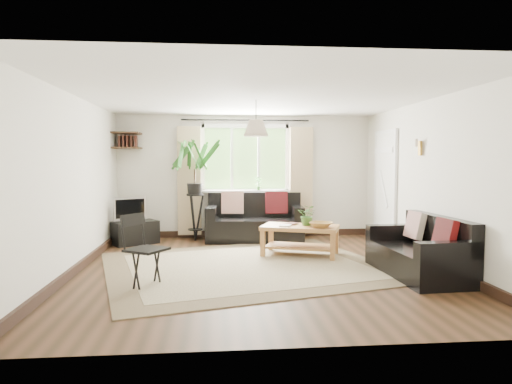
{
  "coord_description": "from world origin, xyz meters",
  "views": [
    {
      "loc": [
        -0.61,
        -6.3,
        1.52
      ],
      "look_at": [
        0.0,
        0.4,
        1.05
      ],
      "focal_mm": 32.0,
      "sensor_mm": 36.0,
      "label": 1
    }
  ],
  "objects": [
    {
      "name": "wall_front",
      "position": [
        0.0,
        -2.75,
        1.2
      ],
      "size": [
        5.0,
        0.02,
        2.4
      ],
      "primitive_type": "cube",
      "color": "silver",
      "rests_on": "floor"
    },
    {
      "name": "tv",
      "position": [
        -2.14,
        2.06,
        0.65
      ],
      "size": [
        0.61,
        0.48,
        0.46
      ],
      "primitive_type": null,
      "rotation": [
        0.0,
        0.0,
        0.55
      ],
      "color": "#A5A5AA",
      "rests_on": "tv_stand"
    },
    {
      "name": "sofa_right",
      "position": [
        2.04,
        -0.6,
        0.37
      ],
      "size": [
        1.63,
        0.89,
        0.75
      ],
      "primitive_type": null,
      "rotation": [
        0.0,
        0.0,
        -1.51
      ],
      "color": "black",
      "rests_on": "floor"
    },
    {
      "name": "window",
      "position": [
        0.0,
        2.71,
        1.55
      ],
      "size": [
        2.5,
        0.16,
        2.16
      ],
      "primitive_type": null,
      "color": "white",
      "rests_on": "wall_back"
    },
    {
      "name": "ceiling",
      "position": [
        0.0,
        0.0,
        2.4
      ],
      "size": [
        5.5,
        5.5,
        0.0
      ],
      "primitive_type": "plane",
      "rotation": [
        3.14,
        0.0,
        0.0
      ],
      "color": "white",
      "rests_on": "floor"
    },
    {
      "name": "wall_left",
      "position": [
        -2.5,
        0.0,
        1.2
      ],
      "size": [
        0.02,
        5.5,
        2.4
      ],
      "primitive_type": "cube",
      "color": "silver",
      "rests_on": "floor"
    },
    {
      "name": "palm_stand",
      "position": [
        -0.98,
        2.32,
        0.96
      ],
      "size": [
        0.87,
        0.87,
        1.91
      ],
      "primitive_type": null,
      "rotation": [
        0.0,
        0.0,
        -0.18
      ],
      "color": "black",
      "rests_on": "floor"
    },
    {
      "name": "tv_stand",
      "position": [
        -2.05,
        2.06,
        0.21
      ],
      "size": [
        0.89,
        0.78,
        0.42
      ],
      "primitive_type": "cube",
      "rotation": [
        0.0,
        0.0,
        0.55
      ],
      "color": "black",
      "rests_on": "floor"
    },
    {
      "name": "table_plant",
      "position": [
        0.86,
        0.79,
        0.65
      ],
      "size": [
        0.37,
        0.36,
        0.33
      ],
      "primitive_type": "imported",
      "rotation": [
        0.0,
        0.0,
        -0.44
      ],
      "color": "#356026",
      "rests_on": "coffee_table"
    },
    {
      "name": "wall_right",
      "position": [
        2.5,
        0.0,
        1.2
      ],
      "size": [
        0.02,
        5.5,
        2.4
      ],
      "primitive_type": "cube",
      "color": "silver",
      "rests_on": "floor"
    },
    {
      "name": "folding_chair",
      "position": [
        -1.43,
        -0.81,
        0.44
      ],
      "size": [
        0.62,
        0.62,
        0.87
      ],
      "primitive_type": null,
      "rotation": [
        0.0,
        0.0,
        1.0
      ],
      "color": "black",
      "rests_on": "floor"
    },
    {
      "name": "bowl",
      "position": [
        1.02,
        0.55,
        0.53
      ],
      "size": [
        0.47,
        0.47,
        0.08
      ],
      "primitive_type": "imported",
      "rotation": [
        0.0,
        0.0,
        -0.57
      ],
      "color": "#A37838",
      "rests_on": "coffee_table"
    },
    {
      "name": "corner_shelf",
      "position": [
        -2.25,
        2.5,
        1.89
      ],
      "size": [
        0.5,
        0.5,
        0.34
      ],
      "primitive_type": null,
      "color": "black",
      "rests_on": "wall_back"
    },
    {
      "name": "sill_plant",
      "position": [
        0.25,
        2.63,
        1.06
      ],
      "size": [
        0.14,
        0.1,
        0.27
      ],
      "primitive_type": "imported",
      "color": "#2D6023",
      "rests_on": "window"
    },
    {
      "name": "pendant_lamp",
      "position": [
        0.0,
        0.4,
        2.05
      ],
      "size": [
        0.36,
        0.36,
        0.54
      ],
      "primitive_type": null,
      "color": "beige",
      "rests_on": "ceiling"
    },
    {
      "name": "wall_back",
      "position": [
        0.0,
        2.75,
        1.2
      ],
      "size": [
        5.0,
        0.02,
        2.4
      ],
      "primitive_type": "cube",
      "color": "silver",
      "rests_on": "floor"
    },
    {
      "name": "floor",
      "position": [
        0.0,
        0.0,
        0.0
      ],
      "size": [
        5.5,
        5.5,
        0.0
      ],
      "primitive_type": "plane",
      "color": "black",
      "rests_on": "ground"
    },
    {
      "name": "wall_sconce",
      "position": [
        2.43,
        0.3,
        1.74
      ],
      "size": [
        0.12,
        0.12,
        0.28
      ],
      "primitive_type": null,
      "color": "beige",
      "rests_on": "wall_right"
    },
    {
      "name": "door",
      "position": [
        2.47,
        1.7,
        1.0
      ],
      "size": [
        0.06,
        0.96,
        2.06
      ],
      "primitive_type": "cube",
      "color": "silver",
      "rests_on": "wall_right"
    },
    {
      "name": "book_b",
      "position": [
        0.56,
        0.98,
        0.5
      ],
      "size": [
        0.26,
        0.27,
        0.02
      ],
      "primitive_type": "imported",
      "rotation": [
        0.0,
        0.0,
        -0.65
      ],
      "color": "#592C23",
      "rests_on": "coffee_table"
    },
    {
      "name": "rug",
      "position": [
        -0.16,
        0.1,
        0.01
      ],
      "size": [
        4.57,
        4.19,
        0.02
      ],
      "primitive_type": "cube",
      "rotation": [
        0.0,
        0.0,
        0.27
      ],
      "color": "beige",
      "rests_on": "floor"
    },
    {
      "name": "sofa_back",
      "position": [
        0.14,
        2.24,
        0.42
      ],
      "size": [
        1.87,
        1.04,
        0.85
      ],
      "primitive_type": null,
      "rotation": [
        0.0,
        0.0,
        -0.08
      ],
      "color": "black",
      "rests_on": "floor"
    },
    {
      "name": "book_a",
      "position": [
        0.42,
        0.78,
        0.49
      ],
      "size": [
        0.23,
        0.27,
        0.02
      ],
      "primitive_type": "imported",
      "rotation": [
        0.0,
        0.0,
        -0.34
      ],
      "color": "white",
      "rests_on": "coffee_table"
    },
    {
      "name": "coffee_table",
      "position": [
        0.74,
        0.78,
        0.24
      ],
      "size": [
        1.34,
        1.03,
        0.48
      ],
      "primitive_type": null,
      "rotation": [
        0.0,
        0.0,
        -0.36
      ],
      "color": "brown",
      "rests_on": "floor"
    }
  ]
}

